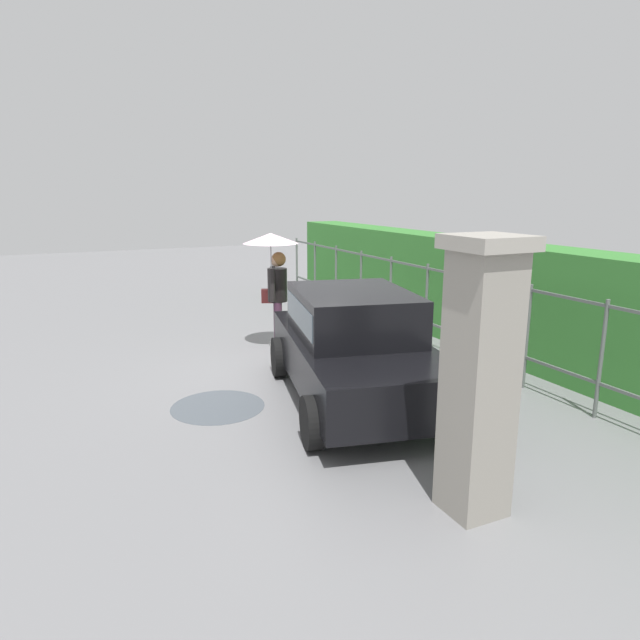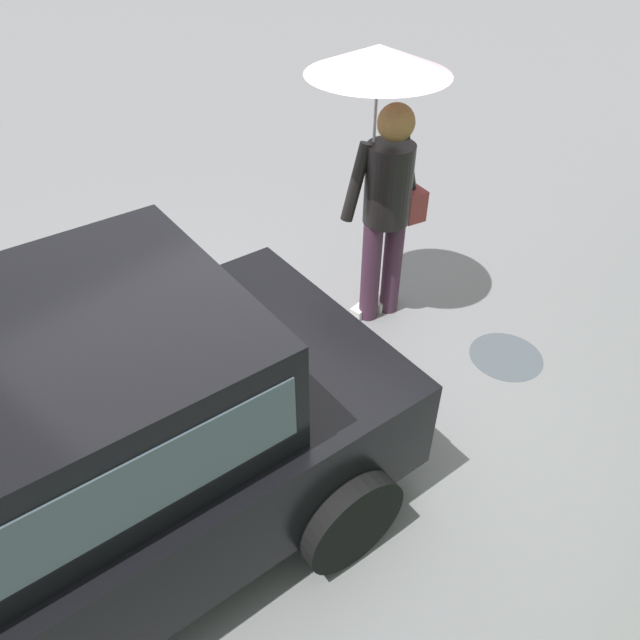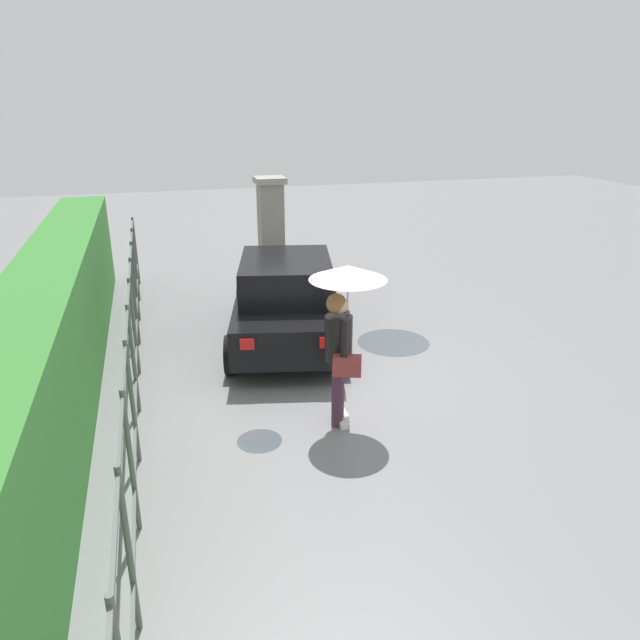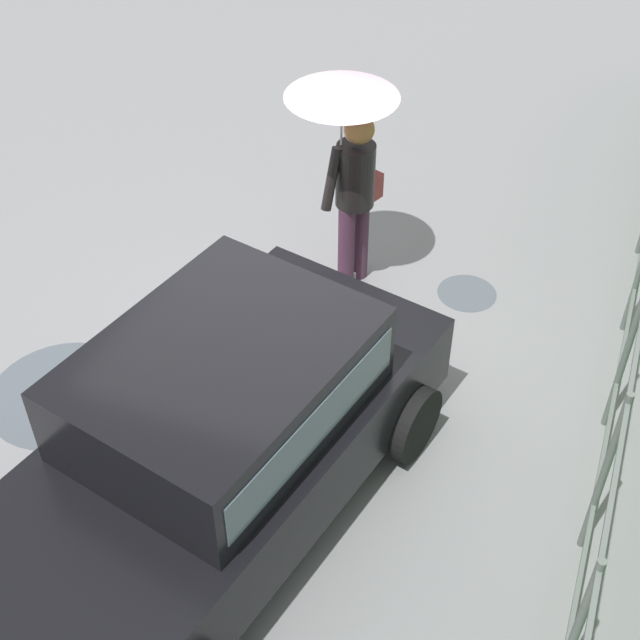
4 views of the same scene
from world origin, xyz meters
TOP-DOWN VIEW (x-y plane):
  - ground_plane at (0.00, 0.00)m, footprint 40.00×40.00m
  - car at (1.47, 0.16)m, footprint 3.97×2.49m
  - pedestrian at (-1.30, 0.07)m, footprint 0.95×0.95m
  - gate_pillar at (4.26, -0.16)m, footprint 0.60×0.60m
  - fence_section at (-0.32, 2.59)m, footprint 12.06×0.05m
  - hedge_row at (-0.32, 3.58)m, footprint 13.01×0.90m
  - puddle_near at (0.95, -1.57)m, footprint 1.22×1.22m
  - puddle_far at (-1.50, 1.19)m, footprint 0.55×0.55m

SIDE VIEW (x-z plane):
  - ground_plane at x=0.00m, z-range 0.00..0.00m
  - puddle_near at x=0.95m, z-range 0.00..0.00m
  - puddle_far at x=-1.50m, z-range 0.00..0.00m
  - car at x=1.47m, z-range 0.06..1.54m
  - fence_section at x=-0.32m, z-range 0.08..1.58m
  - hedge_row at x=-0.32m, z-range 0.00..1.90m
  - gate_pillar at x=4.26m, z-range 0.03..2.45m
  - pedestrian at x=-1.30m, z-range 0.45..2.51m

